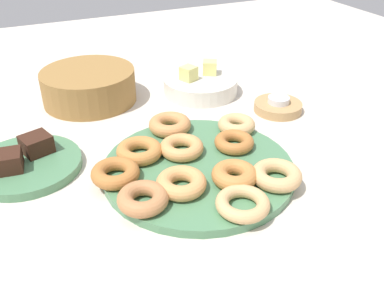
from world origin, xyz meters
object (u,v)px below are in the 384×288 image
(donut_10, at_px, (237,125))
(melon_chunk_left, at_px, (189,73))
(donut_8, at_px, (172,124))
(brownie_far, at_px, (36,144))
(donut_0, at_px, (243,204))
(fruit_bowl, at_px, (200,85))
(basket, at_px, (89,86))
(candle_holder, at_px, (278,107))
(donut_4, at_px, (182,147))
(melon_chunk_right, at_px, (210,68))
(donut_9, at_px, (235,175))
(brownie_near, at_px, (7,161))
(donut_plate, at_px, (198,168))
(donut_1, at_px, (277,175))
(donut_6, at_px, (143,198))
(tealight, at_px, (279,100))
(cake_plate, at_px, (27,165))
(donut_2, at_px, (181,183))
(donut_5, at_px, (115,173))
(donut_3, at_px, (139,151))
(donut_7, at_px, (234,142))

(donut_10, xyz_separation_m, melon_chunk_left, (-0.01, 0.24, 0.03))
(melon_chunk_left, bearing_deg, donut_10, -88.54)
(donut_8, xyz_separation_m, brownie_far, (-0.28, 0.03, 0.00))
(donut_0, distance_m, fruit_bowl, 0.50)
(basket, bearing_deg, candle_holder, -31.26)
(donut_4, distance_m, melon_chunk_right, 0.36)
(donut_10, bearing_deg, brownie_far, 168.21)
(donut_9, bearing_deg, brownie_near, 150.72)
(donut_plate, height_order, melon_chunk_left, melon_chunk_left)
(donut_1, relative_size, candle_holder, 0.78)
(donut_4, distance_m, basket, 0.37)
(donut_6, relative_size, donut_10, 1.07)
(basket, bearing_deg, melon_chunk_left, -16.27)
(melon_chunk_left, bearing_deg, melon_chunk_right, 12.09)
(donut_8, bearing_deg, donut_9, -81.82)
(donut_0, distance_m, candle_holder, 0.41)
(donut_9, xyz_separation_m, tealight, (0.25, 0.23, -0.00))
(donut_10, distance_m, brownie_far, 0.41)
(cake_plate, height_order, brownie_near, brownie_near)
(donut_9, distance_m, tealight, 0.34)
(tealight, relative_size, basket, 0.22)
(donut_4, bearing_deg, donut_plate, -76.29)
(donut_2, distance_m, basket, 0.46)
(candle_holder, relative_size, basket, 0.50)
(donut_plate, relative_size, donut_5, 4.14)
(donut_4, xyz_separation_m, donut_10, (0.14, 0.04, 0.00))
(brownie_near, bearing_deg, donut_0, -39.00)
(donut_9, xyz_separation_m, melon_chunk_left, (0.09, 0.41, 0.03))
(tealight, bearing_deg, donut_3, -167.76)
(donut_5, distance_m, donut_9, 0.21)
(donut_2, bearing_deg, donut_7, 29.28)
(donut_5, bearing_deg, brownie_near, 147.77)
(donut_8, relative_size, tealight, 1.76)
(donut_10, xyz_separation_m, brownie_far, (-0.41, 0.08, 0.01))
(donut_5, xyz_separation_m, tealight, (0.44, 0.14, -0.00))
(donut_6, bearing_deg, donut_5, 103.57)
(donut_3, bearing_deg, donut_2, -75.70)
(donut_3, height_order, donut_9, donut_9)
(brownie_near, bearing_deg, donut_1, -28.35)
(donut_8, bearing_deg, donut_2, -107.30)
(tealight, distance_m, melon_chunk_left, 0.24)
(brownie_near, bearing_deg, donut_2, -34.67)
(donut_7, bearing_deg, melon_chunk_left, 83.81)
(fruit_bowl, distance_m, melon_chunk_left, 0.05)
(donut_1, height_order, donut_9, donut_9)
(brownie_far, bearing_deg, donut_1, -36.23)
(donut_6, relative_size, brownie_near, 1.61)
(brownie_far, bearing_deg, donut_10, -11.79)
(donut_3, bearing_deg, melon_chunk_left, 49.61)
(donut_8, bearing_deg, brownie_far, 174.71)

